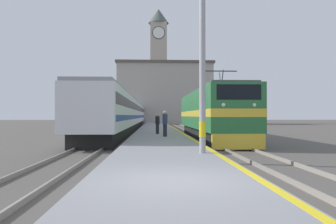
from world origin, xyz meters
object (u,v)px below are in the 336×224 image
object	(u,v)px
locomotive_train	(210,114)
passenger_train	(127,114)
catenary_mast	(205,38)
second_waiting_passenger	(165,123)
clock_tower	(159,63)
person_on_platform	(157,123)

from	to	relation	value
locomotive_train	passenger_train	size ratio (longest dim) A/B	0.35
catenary_mast	second_waiting_passenger	world-z (taller)	catenary_mast
passenger_train	clock_tower	distance (m)	38.26
locomotive_train	clock_tower	distance (m)	53.55
second_waiting_passenger	catenary_mast	bearing A→B (deg)	-83.03
passenger_train	second_waiting_passenger	xyz separation A→B (m)	(4.15, -19.15, -0.69)
catenary_mast	passenger_train	bearing A→B (deg)	100.46
clock_tower	second_waiting_passenger	bearing A→B (deg)	-90.41
catenary_mast	second_waiting_passenger	xyz separation A→B (m)	(-1.20, 9.79, -3.45)
catenary_mast	clock_tower	bearing A→B (deg)	90.71
passenger_train	person_on_platform	bearing A→B (deg)	-76.93
clock_tower	passenger_train	bearing A→B (deg)	-97.21
passenger_train	catenary_mast	xyz separation A→B (m)	(5.35, -28.95, 2.76)
locomotive_train	clock_tower	size ratio (longest dim) A/B	0.65
passenger_train	locomotive_train	bearing A→B (deg)	-64.27
clock_tower	catenary_mast	bearing A→B (deg)	-89.29
second_waiting_passenger	clock_tower	world-z (taller)	clock_tower
locomotive_train	passenger_train	xyz separation A→B (m)	(-7.74, 16.06, 0.10)
passenger_train	second_waiting_passenger	world-z (taller)	passenger_train
passenger_train	person_on_platform	world-z (taller)	passenger_train
person_on_platform	clock_tower	distance (m)	53.41
second_waiting_passenger	clock_tower	size ratio (longest dim) A/B	0.06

